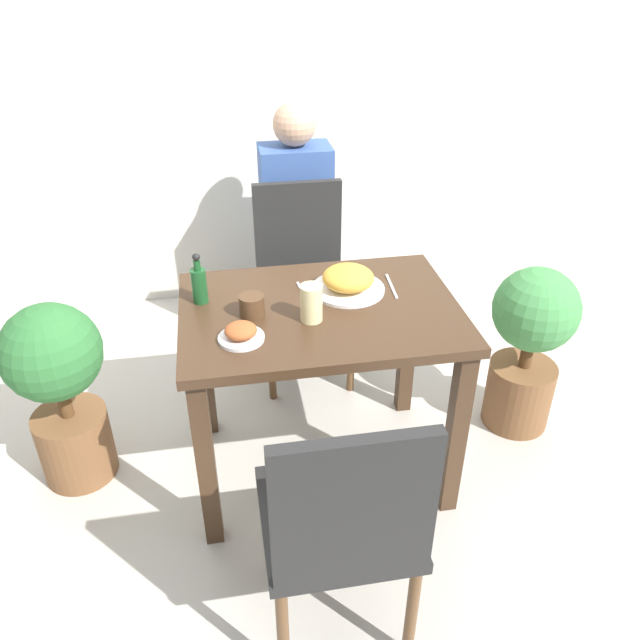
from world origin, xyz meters
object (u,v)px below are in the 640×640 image
object	(u,v)px
chair_far	(302,272)
potted_plant_right	(529,342)
juice_glass	(311,303)
side_plate	(241,333)
chair_near	(343,521)
food_plate	(348,280)
person_figure	(296,224)
potted_plant_left	(60,385)
sauce_bottle	(199,284)
drink_cup	(252,306)

from	to	relation	value
chair_far	potted_plant_right	distance (m)	1.03
juice_glass	potted_plant_right	size ratio (longest dim) A/B	0.17
side_plate	juice_glass	size ratio (longest dim) A/B	1.16
chair_near	potted_plant_right	world-z (taller)	chair_near
chair_near	potted_plant_right	xyz separation A→B (m)	(0.94, 0.83, -0.09)
food_plate	potted_plant_right	world-z (taller)	food_plate
potted_plant_right	person_figure	size ratio (longest dim) A/B	0.62
food_plate	juice_glass	size ratio (longest dim) A/B	2.08
juice_glass	potted_plant_right	world-z (taller)	juice_glass
side_plate	potted_plant_left	bearing A→B (deg)	157.18
food_plate	sauce_bottle	xyz separation A→B (m)	(-0.52, 0.01, 0.03)
chair_far	sauce_bottle	bearing A→B (deg)	-126.22
food_plate	juice_glass	xyz separation A→B (m)	(-0.16, -0.17, 0.02)
juice_glass	sauce_bottle	xyz separation A→B (m)	(-0.36, 0.18, 0.01)
side_plate	juice_glass	bearing A→B (deg)	18.72
chair_far	juice_glass	distance (m)	0.84
side_plate	potted_plant_right	xyz separation A→B (m)	(1.16, 0.27, -0.34)
juice_glass	person_figure	size ratio (longest dim) A/B	0.11
drink_cup	side_plate	bearing A→B (deg)	-108.21
juice_glass	potted_plant_left	xyz separation A→B (m)	(-0.89, 0.20, -0.36)
potted_plant_right	person_figure	world-z (taller)	person_figure
chair_near	juice_glass	world-z (taller)	chair_near
chair_far	drink_cup	distance (m)	0.82
potted_plant_left	potted_plant_right	xyz separation A→B (m)	(1.81, -0.01, -0.02)
food_plate	potted_plant_right	size ratio (longest dim) A/B	0.36
food_plate	side_plate	bearing A→B (deg)	-147.44
drink_cup	food_plate	bearing A→B (deg)	17.64
potted_plant_left	person_figure	xyz separation A→B (m)	(1.00, 0.95, 0.15)
food_plate	drink_cup	world-z (taller)	food_plate
food_plate	drink_cup	distance (m)	0.37
chair_far	juice_glass	xyz separation A→B (m)	(-0.08, -0.78, 0.29)
drink_cup	sauce_bottle	size ratio (longest dim) A/B	0.46
side_plate	chair_far	bearing A→B (deg)	69.74
juice_glass	potted_plant_left	world-z (taller)	juice_glass
side_plate	sauce_bottle	size ratio (longest dim) A/B	0.79
chair_near	juice_glass	bearing A→B (deg)	-92.01
chair_near	potted_plant_left	world-z (taller)	chair_near
sauce_bottle	person_figure	world-z (taller)	person_figure
food_plate	person_figure	distance (m)	0.99
side_plate	juice_glass	distance (m)	0.25
potted_plant_right	chair_far	bearing A→B (deg)	144.63
chair_far	drink_cup	bearing A→B (deg)	-110.65
drink_cup	potted_plant_left	distance (m)	0.79
sauce_bottle	juice_glass	bearing A→B (deg)	-27.09
side_plate	chair_near	bearing A→B (deg)	-69.18
sauce_bottle	chair_far	bearing A→B (deg)	53.78
chair_near	person_figure	distance (m)	1.79
side_plate	drink_cup	world-z (taller)	drink_cup
juice_glass	side_plate	bearing A→B (deg)	-161.28
food_plate	chair_near	bearing A→B (deg)	-102.65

